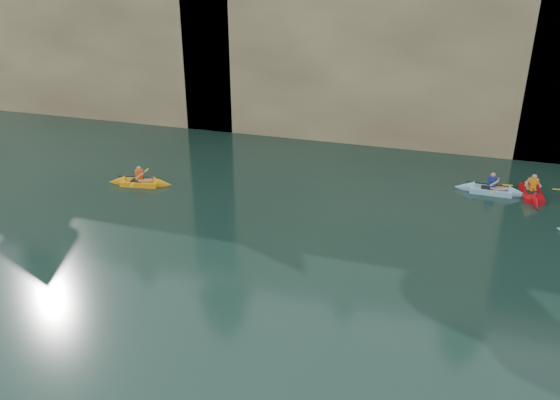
% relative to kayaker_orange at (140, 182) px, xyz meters
% --- Properties ---
extents(cliff, '(70.00, 16.00, 12.00)m').
position_rel_kayaker_orange_xyz_m(cliff, '(7.77, 17.86, 5.86)').
color(cliff, tan).
rests_on(cliff, ground).
extents(cliff_slab_west, '(26.00, 2.40, 10.56)m').
position_rel_kayaker_orange_xyz_m(cliff_slab_west, '(-12.23, 10.46, 5.14)').
color(cliff_slab_west, tan).
rests_on(cliff_slab_west, ground).
extents(cliff_slab_center, '(24.00, 2.40, 11.40)m').
position_rel_kayaker_orange_xyz_m(cliff_slab_center, '(9.77, 10.46, 5.56)').
color(cliff_slab_center, tan).
rests_on(cliff_slab_center, ground).
extents(sea_cave_west, '(4.50, 1.00, 4.00)m').
position_rel_kayaker_orange_xyz_m(sea_cave_west, '(-10.23, 9.81, 1.86)').
color(sea_cave_west, black).
rests_on(sea_cave_west, ground).
extents(sea_cave_center, '(3.50, 1.00, 3.20)m').
position_rel_kayaker_orange_xyz_m(sea_cave_center, '(3.77, 9.81, 1.46)').
color(sea_cave_center, black).
rests_on(sea_cave_center, ground).
extents(sea_cave_east, '(5.00, 1.00, 4.50)m').
position_rel_kayaker_orange_xyz_m(sea_cave_east, '(17.77, 9.81, 2.11)').
color(sea_cave_east, black).
rests_on(sea_cave_east, ground).
extents(kayaker_orange, '(3.13, 2.28, 1.16)m').
position_rel_kayaker_orange_xyz_m(kayaker_orange, '(0.00, 0.00, 0.00)').
color(kayaker_orange, '#FF9C10').
rests_on(kayaker_orange, ground).
extents(kayaker_red_far, '(2.48, 3.48, 1.27)m').
position_rel_kayaker_orange_xyz_m(kayaker_red_far, '(17.25, 4.29, 0.01)').
color(kayaker_red_far, red).
rests_on(kayaker_red_far, ground).
extents(kayaker_ltblue_mid, '(3.20, 2.39, 1.21)m').
position_rel_kayaker_orange_xyz_m(kayaker_ltblue_mid, '(15.54, 4.08, 0.01)').
color(kayaker_ltblue_mid, '#88BEE4').
rests_on(kayaker_ltblue_mid, ground).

